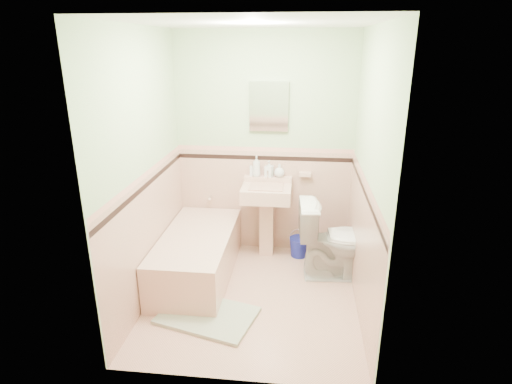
# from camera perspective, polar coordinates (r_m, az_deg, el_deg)

# --- Properties ---
(floor) EXTENTS (2.20, 2.20, 0.00)m
(floor) POSITION_cam_1_polar(r_m,az_deg,el_deg) (4.26, -0.38, -13.94)
(floor) COLOR #DDA891
(floor) RESTS_ON ground
(ceiling) EXTENTS (2.20, 2.20, 0.00)m
(ceiling) POSITION_cam_1_polar(r_m,az_deg,el_deg) (3.56, -0.48, 21.97)
(ceiling) COLOR white
(ceiling) RESTS_ON ground
(wall_back) EXTENTS (2.50, 0.00, 2.50)m
(wall_back) POSITION_cam_1_polar(r_m,az_deg,el_deg) (4.78, 1.14, 6.20)
(wall_back) COLOR #EFE5C3
(wall_back) RESTS_ON ground
(wall_front) EXTENTS (2.50, 0.00, 2.50)m
(wall_front) POSITION_cam_1_polar(r_m,az_deg,el_deg) (2.70, -3.19, -4.44)
(wall_front) COLOR #EFE5C3
(wall_front) RESTS_ON ground
(wall_left) EXTENTS (0.00, 2.50, 2.50)m
(wall_left) POSITION_cam_1_polar(r_m,az_deg,el_deg) (3.96, -14.96, 2.75)
(wall_left) COLOR #EFE5C3
(wall_left) RESTS_ON ground
(wall_right) EXTENTS (0.00, 2.50, 2.50)m
(wall_right) POSITION_cam_1_polar(r_m,az_deg,el_deg) (3.74, 14.97, 1.79)
(wall_right) COLOR #EFE5C3
(wall_right) RESTS_ON ground
(wainscot_back) EXTENTS (2.00, 0.00, 2.00)m
(wainscot_back) POSITION_cam_1_polar(r_m,az_deg,el_deg) (4.96, 1.07, -1.17)
(wainscot_back) COLOR #E0AD96
(wainscot_back) RESTS_ON ground
(wainscot_front) EXTENTS (2.00, 0.00, 2.00)m
(wainscot_front) POSITION_cam_1_polar(r_m,az_deg,el_deg) (3.03, -2.91, -15.67)
(wainscot_front) COLOR #E0AD96
(wainscot_front) RESTS_ON ground
(wainscot_left) EXTENTS (0.00, 2.20, 2.20)m
(wainscot_left) POSITION_cam_1_polar(r_m,az_deg,el_deg) (4.18, -14.04, -5.81)
(wainscot_left) COLOR #E0AD96
(wainscot_left) RESTS_ON ground
(wainscot_right) EXTENTS (0.00, 2.20, 2.20)m
(wainscot_right) POSITION_cam_1_polar(r_m,az_deg,el_deg) (3.98, 13.99, -7.16)
(wainscot_right) COLOR #E0AD96
(wainscot_right) RESTS_ON ground
(accent_back) EXTENTS (2.00, 0.00, 2.00)m
(accent_back) POSITION_cam_1_polar(r_m,az_deg,el_deg) (4.79, 1.11, 4.64)
(accent_back) COLOR black
(accent_back) RESTS_ON ground
(accent_front) EXTENTS (2.00, 0.00, 2.00)m
(accent_front) POSITION_cam_1_polar(r_m,az_deg,el_deg) (2.77, -3.07, -6.75)
(accent_front) COLOR black
(accent_front) RESTS_ON ground
(accent_left) EXTENTS (0.00, 2.20, 2.20)m
(accent_left) POSITION_cam_1_polar(r_m,az_deg,el_deg) (3.99, -14.56, 0.96)
(accent_left) COLOR black
(accent_left) RESTS_ON ground
(accent_right) EXTENTS (0.00, 2.20, 2.20)m
(accent_right) POSITION_cam_1_polar(r_m,az_deg,el_deg) (3.78, 14.53, -0.08)
(accent_right) COLOR black
(accent_right) RESTS_ON ground
(cap_back) EXTENTS (2.00, 0.00, 2.00)m
(cap_back) POSITION_cam_1_polar(r_m,az_deg,el_deg) (4.77, 1.11, 5.80)
(cap_back) COLOR #DD9C88
(cap_back) RESTS_ON ground
(cap_front) EXTENTS (2.00, 0.00, 2.00)m
(cap_front) POSITION_cam_1_polar(r_m,az_deg,el_deg) (2.73, -3.11, -4.86)
(cap_front) COLOR #DD9C88
(cap_front) RESTS_ON ground
(cap_left) EXTENTS (0.00, 2.20, 2.20)m
(cap_left) POSITION_cam_1_polar(r_m,az_deg,el_deg) (3.96, -14.68, 2.33)
(cap_left) COLOR #DD9C88
(cap_left) RESTS_ON ground
(cap_right) EXTENTS (0.00, 2.20, 2.20)m
(cap_right) POSITION_cam_1_polar(r_m,az_deg,el_deg) (3.75, 14.66, 1.36)
(cap_right) COLOR #DD9C88
(cap_right) RESTS_ON ground
(bathtub) EXTENTS (0.70, 1.50, 0.45)m
(bathtub) POSITION_cam_1_polar(r_m,az_deg,el_deg) (4.53, -7.93, -8.66)
(bathtub) COLOR #D8A994
(bathtub) RESTS_ON floor
(tub_faucet) EXTENTS (0.04, 0.12, 0.04)m
(tub_faucet) POSITION_cam_1_polar(r_m,az_deg,el_deg) (5.00, -6.17, -0.72)
(tub_faucet) COLOR silver
(tub_faucet) RESTS_ON wall_back
(sink) EXTENTS (0.54, 0.48, 0.86)m
(sink) POSITION_cam_1_polar(r_m,az_deg,el_deg) (4.81, 1.40, -4.07)
(sink) COLOR #D8A994
(sink) RESTS_ON floor
(sink_faucet) EXTENTS (0.02, 0.02, 0.10)m
(sink_faucet) POSITION_cam_1_polar(r_m,az_deg,el_deg) (4.76, 1.60, 2.39)
(sink_faucet) COLOR silver
(sink_faucet) RESTS_ON sink
(medicine_cabinet) EXTENTS (0.43, 0.04, 0.53)m
(medicine_cabinet) POSITION_cam_1_polar(r_m,az_deg,el_deg) (4.66, 1.76, 11.49)
(medicine_cabinet) COLOR white
(medicine_cabinet) RESTS_ON wall_back
(soap_dish) EXTENTS (0.13, 0.08, 0.04)m
(soap_dish) POSITION_cam_1_polar(r_m,az_deg,el_deg) (4.80, 6.67, 2.42)
(soap_dish) COLOR #D8A994
(soap_dish) RESTS_ON wall_back
(soap_bottle_left) EXTENTS (0.10, 0.10, 0.24)m
(soap_bottle_left) POSITION_cam_1_polar(r_m,az_deg,el_deg) (4.78, 0.07, 3.53)
(soap_bottle_left) COLOR #B2B2B2
(soap_bottle_left) RESTS_ON sink
(soap_bottle_mid) EXTENTS (0.10, 0.11, 0.18)m
(soap_bottle_mid) POSITION_cam_1_polar(r_m,az_deg,el_deg) (4.78, 1.77, 3.17)
(soap_bottle_mid) COLOR #B2B2B2
(soap_bottle_mid) RESTS_ON sink
(soap_bottle_right) EXTENTS (0.12, 0.12, 0.15)m
(soap_bottle_right) POSITION_cam_1_polar(r_m,az_deg,el_deg) (4.77, 3.19, 2.92)
(soap_bottle_right) COLOR #B2B2B2
(soap_bottle_right) RESTS_ON sink
(tube) EXTENTS (0.04, 0.04, 0.12)m
(tube) POSITION_cam_1_polar(r_m,az_deg,el_deg) (4.81, -0.67, 2.87)
(tube) COLOR white
(tube) RESTS_ON sink
(toilet) EXTENTS (0.85, 0.52, 0.84)m
(toilet) POSITION_cam_1_polar(r_m,az_deg,el_deg) (4.48, 11.07, -6.39)
(toilet) COLOR white
(toilet) RESTS_ON floor
(bucket) EXTENTS (0.26, 0.26, 0.23)m
(bucket) POSITION_cam_1_polar(r_m,az_deg,el_deg) (4.96, 5.86, -7.41)
(bucket) COLOR navy
(bucket) RESTS_ON floor
(bath_mat) EXTENTS (0.95, 0.76, 0.03)m
(bath_mat) POSITION_cam_1_polar(r_m,az_deg,el_deg) (4.00, -6.58, -16.29)
(bath_mat) COLOR gray
(bath_mat) RESTS_ON floor
(shoe) EXTENTS (0.15, 0.07, 0.06)m
(shoe) POSITION_cam_1_polar(r_m,az_deg,el_deg) (4.05, -7.82, -14.99)
(shoe) COLOR #BF1E59
(shoe) RESTS_ON bath_mat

